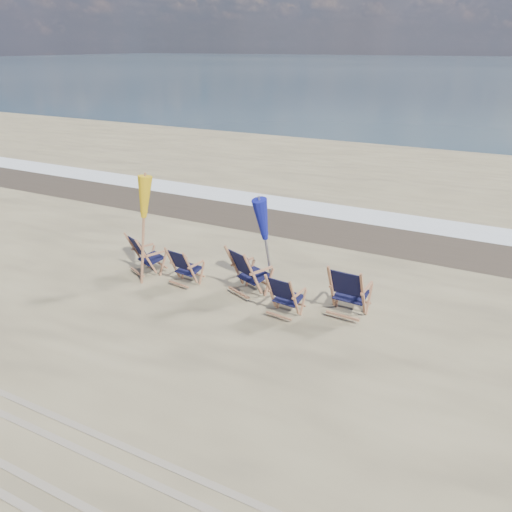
{
  "coord_description": "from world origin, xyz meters",
  "views": [
    {
      "loc": [
        4.11,
        -5.76,
        4.71
      ],
      "look_at": [
        0.0,
        2.2,
        0.9
      ],
      "focal_mm": 35.0,
      "sensor_mm": 36.0,
      "label": 1
    }
  ],
  "objects_px": {
    "beach_chair_1": "(190,270)",
    "umbrella_yellow": "(140,203)",
    "beach_chair_0": "(146,259)",
    "beach_chair_4": "(363,296)",
    "beach_chair_2": "(253,277)",
    "umbrella_blue": "(267,222)",
    "beach_chair_3": "(294,300)"
  },
  "relations": [
    {
      "from": "beach_chair_0",
      "to": "beach_chair_4",
      "type": "bearing_deg",
      "value": -152.31
    },
    {
      "from": "beach_chair_0",
      "to": "beach_chair_2",
      "type": "distance_m",
      "value": 2.5
    },
    {
      "from": "beach_chair_2",
      "to": "umbrella_blue",
      "type": "bearing_deg",
      "value": -76.41
    },
    {
      "from": "umbrella_blue",
      "to": "umbrella_yellow",
      "type": "bearing_deg",
      "value": -162.97
    },
    {
      "from": "beach_chair_3",
      "to": "umbrella_yellow",
      "type": "distance_m",
      "value": 3.69
    },
    {
      "from": "umbrella_blue",
      "to": "beach_chair_3",
      "type": "bearing_deg",
      "value": -41.38
    },
    {
      "from": "beach_chair_0",
      "to": "umbrella_yellow",
      "type": "bearing_deg",
      "value": 145.51
    },
    {
      "from": "beach_chair_4",
      "to": "umbrella_blue",
      "type": "xyz_separation_m",
      "value": [
        -2.07,
        0.31,
        0.99
      ]
    },
    {
      "from": "beach_chair_3",
      "to": "umbrella_yellow",
      "type": "bearing_deg",
      "value": 4.57
    },
    {
      "from": "beach_chair_0",
      "to": "beach_chair_3",
      "type": "xyz_separation_m",
      "value": [
        3.53,
        -0.21,
        -0.03
      ]
    },
    {
      "from": "umbrella_yellow",
      "to": "beach_chair_4",
      "type": "bearing_deg",
      "value": 5.7
    },
    {
      "from": "beach_chair_4",
      "to": "beach_chair_1",
      "type": "bearing_deg",
      "value": 7.81
    },
    {
      "from": "beach_chair_2",
      "to": "umbrella_blue",
      "type": "height_order",
      "value": "umbrella_blue"
    },
    {
      "from": "beach_chair_2",
      "to": "beach_chair_3",
      "type": "height_order",
      "value": "beach_chair_2"
    },
    {
      "from": "beach_chair_0",
      "to": "beach_chair_4",
      "type": "height_order",
      "value": "beach_chair_4"
    },
    {
      "from": "beach_chair_1",
      "to": "beach_chair_2",
      "type": "height_order",
      "value": "beach_chair_2"
    },
    {
      "from": "beach_chair_2",
      "to": "umbrella_yellow",
      "type": "xyz_separation_m",
      "value": [
        -2.41,
        -0.29,
        1.24
      ]
    },
    {
      "from": "beach_chair_2",
      "to": "umbrella_yellow",
      "type": "distance_m",
      "value": 2.73
    },
    {
      "from": "beach_chair_4",
      "to": "umbrella_blue",
      "type": "height_order",
      "value": "umbrella_blue"
    },
    {
      "from": "beach_chair_0",
      "to": "beach_chair_1",
      "type": "relative_size",
      "value": 1.09
    },
    {
      "from": "beach_chair_0",
      "to": "umbrella_yellow",
      "type": "distance_m",
      "value": 1.29
    },
    {
      "from": "umbrella_blue",
      "to": "beach_chair_4",
      "type": "bearing_deg",
      "value": -8.46
    },
    {
      "from": "beach_chair_2",
      "to": "beach_chair_3",
      "type": "bearing_deg",
      "value": -177.59
    },
    {
      "from": "beach_chair_0",
      "to": "beach_chair_2",
      "type": "xyz_separation_m",
      "value": [
        2.49,
        0.16,
        0.05
      ]
    },
    {
      "from": "beach_chair_3",
      "to": "umbrella_yellow",
      "type": "xyz_separation_m",
      "value": [
        -3.45,
        0.09,
        1.31
      ]
    },
    {
      "from": "beach_chair_0",
      "to": "beach_chair_1",
      "type": "bearing_deg",
      "value": -155.13
    },
    {
      "from": "beach_chair_3",
      "to": "beach_chair_4",
      "type": "xyz_separation_m",
      "value": [
        1.1,
        0.54,
        0.09
      ]
    },
    {
      "from": "beach_chair_3",
      "to": "beach_chair_0",
      "type": "bearing_deg",
      "value": 2.56
    },
    {
      "from": "umbrella_blue",
      "to": "beach_chair_2",
      "type": "bearing_deg",
      "value": -98.77
    },
    {
      "from": "beach_chair_1",
      "to": "umbrella_yellow",
      "type": "relative_size",
      "value": 0.39
    },
    {
      "from": "beach_chair_0",
      "to": "beach_chair_4",
      "type": "distance_m",
      "value": 4.64
    },
    {
      "from": "beach_chair_3",
      "to": "umbrella_blue",
      "type": "bearing_deg",
      "value": -35.35
    }
  ]
}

